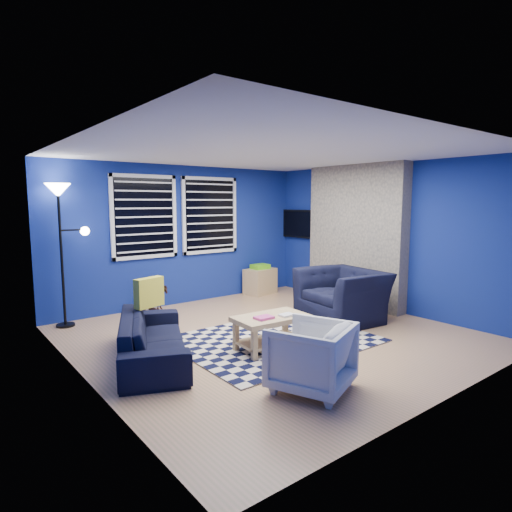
{
  "coord_description": "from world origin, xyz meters",
  "views": [
    {
      "loc": [
        -3.72,
        -4.41,
        1.85
      ],
      "look_at": [
        -0.05,
        0.3,
        1.09
      ],
      "focal_mm": 30.0,
      "sensor_mm": 36.0,
      "label": 1
    }
  ],
  "objects_px": {
    "coffee_table": "(271,325)",
    "tv": "(300,224)",
    "sofa": "(153,338)",
    "armchair_big": "(342,295)",
    "cabinet": "(260,281)",
    "armchair_bent": "(311,357)",
    "floor_lamp": "(61,210)",
    "rocking_horse": "(152,298)"
  },
  "relations": [
    {
      "from": "tv",
      "to": "armchair_big",
      "type": "bearing_deg",
      "value": -117.19
    },
    {
      "from": "sofa",
      "to": "armchair_big",
      "type": "bearing_deg",
      "value": -71.11
    },
    {
      "from": "floor_lamp",
      "to": "armchair_bent",
      "type": "bearing_deg",
      "value": -70.83
    },
    {
      "from": "tv",
      "to": "sofa",
      "type": "relative_size",
      "value": 0.54
    },
    {
      "from": "armchair_big",
      "to": "armchair_bent",
      "type": "relative_size",
      "value": 1.64
    },
    {
      "from": "tv",
      "to": "rocking_horse",
      "type": "height_order",
      "value": "tv"
    },
    {
      "from": "tv",
      "to": "sofa",
      "type": "distance_m",
      "value": 4.68
    },
    {
      "from": "sofa",
      "to": "coffee_table",
      "type": "bearing_deg",
      "value": -90.86
    },
    {
      "from": "tv",
      "to": "floor_lamp",
      "type": "distance_m",
      "value": 4.59
    },
    {
      "from": "armchair_bent",
      "to": "coffee_table",
      "type": "relative_size",
      "value": 0.78
    },
    {
      "from": "floor_lamp",
      "to": "rocking_horse",
      "type": "bearing_deg",
      "value": -7.87
    },
    {
      "from": "sofa",
      "to": "coffee_table",
      "type": "height_order",
      "value": "sofa"
    },
    {
      "from": "armchair_bent",
      "to": "floor_lamp",
      "type": "xyz_separation_m",
      "value": [
        -1.32,
        3.8,
        1.4
      ]
    },
    {
      "from": "sofa",
      "to": "armchair_bent",
      "type": "xyz_separation_m",
      "value": [
        0.89,
        -1.7,
        0.07
      ]
    },
    {
      "from": "coffee_table",
      "to": "tv",
      "type": "bearing_deg",
      "value": 40.72
    },
    {
      "from": "sofa",
      "to": "armchair_big",
      "type": "distance_m",
      "value": 3.09
    },
    {
      "from": "rocking_horse",
      "to": "coffee_table",
      "type": "xyz_separation_m",
      "value": [
        0.46,
        -2.5,
        0.03
      ]
    },
    {
      "from": "armchair_bent",
      "to": "cabinet",
      "type": "height_order",
      "value": "armchair_bent"
    },
    {
      "from": "coffee_table",
      "to": "floor_lamp",
      "type": "bearing_deg",
      "value": 123.07
    },
    {
      "from": "sofa",
      "to": "rocking_horse",
      "type": "relative_size",
      "value": 3.65
    },
    {
      "from": "armchair_bent",
      "to": "cabinet",
      "type": "bearing_deg",
      "value": -144.22
    },
    {
      "from": "coffee_table",
      "to": "cabinet",
      "type": "bearing_deg",
      "value": 53.8
    },
    {
      "from": "sofa",
      "to": "armchair_bent",
      "type": "distance_m",
      "value": 1.92
    },
    {
      "from": "sofa",
      "to": "armchair_big",
      "type": "xyz_separation_m",
      "value": [
        3.08,
        -0.22,
        0.13
      ]
    },
    {
      "from": "coffee_table",
      "to": "floor_lamp",
      "type": "relative_size",
      "value": 0.45
    },
    {
      "from": "armchair_bent",
      "to": "rocking_horse",
      "type": "height_order",
      "value": "armchair_bent"
    },
    {
      "from": "floor_lamp",
      "to": "tv",
      "type": "bearing_deg",
      "value": -3.08
    },
    {
      "from": "armchair_bent",
      "to": "floor_lamp",
      "type": "height_order",
      "value": "floor_lamp"
    },
    {
      "from": "armchair_bent",
      "to": "sofa",
      "type": "bearing_deg",
      "value": -84.43
    },
    {
      "from": "tv",
      "to": "cabinet",
      "type": "bearing_deg",
      "value": 163.85
    },
    {
      "from": "sofa",
      "to": "cabinet",
      "type": "xyz_separation_m",
      "value": [
        3.28,
        2.1,
        -0.0
      ]
    },
    {
      "from": "rocking_horse",
      "to": "cabinet",
      "type": "xyz_separation_m",
      "value": [
        2.42,
        0.18,
        -0.02
      ]
    },
    {
      "from": "armchair_bent",
      "to": "cabinet",
      "type": "relative_size",
      "value": 1.1
    },
    {
      "from": "armchair_bent",
      "to": "coffee_table",
      "type": "distance_m",
      "value": 1.2
    },
    {
      "from": "coffee_table",
      "to": "cabinet",
      "type": "height_order",
      "value": "cabinet"
    },
    {
      "from": "armchair_big",
      "to": "tv",
      "type": "bearing_deg",
      "value": 159.71
    },
    {
      "from": "tv",
      "to": "sofa",
      "type": "height_order",
      "value": "tv"
    },
    {
      "from": "tv",
      "to": "coffee_table",
      "type": "xyz_separation_m",
      "value": [
        -2.83,
        -2.43,
        -1.08
      ]
    },
    {
      "from": "armchair_big",
      "to": "cabinet",
      "type": "relative_size",
      "value": 1.8
    },
    {
      "from": "armchair_big",
      "to": "coffee_table",
      "type": "height_order",
      "value": "armchair_big"
    },
    {
      "from": "sofa",
      "to": "floor_lamp",
      "type": "height_order",
      "value": "floor_lamp"
    },
    {
      "from": "armchair_bent",
      "to": "floor_lamp",
      "type": "distance_m",
      "value": 4.26
    }
  ]
}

